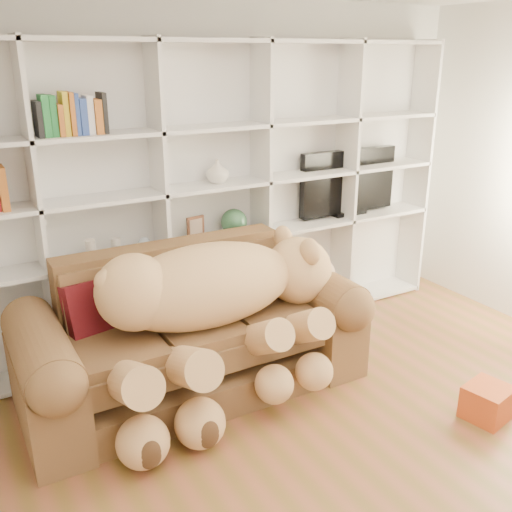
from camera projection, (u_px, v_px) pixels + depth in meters
floor at (405, 507)px, 3.04m from camera, size 5.00×5.00×0.00m
wall_back at (202, 175)px, 4.63m from camera, size 5.00×0.02×2.70m
bookshelf at (181, 187)px, 4.42m from camera, size 4.43×0.35×2.40m
sofa at (192, 340)px, 4.03m from camera, size 2.36×1.02×0.99m
teddy_bear at (214, 304)px, 3.79m from camera, size 1.91×1.01×1.11m
throw_pillow at (95, 308)px, 3.77m from camera, size 0.42×0.29×0.40m
gift_box at (487, 402)px, 3.76m from camera, size 0.33×0.32×0.23m
tv at (348, 183)px, 5.23m from camera, size 1.02×0.18×0.60m
picture_frame at (196, 228)px, 4.52m from camera, size 0.16×0.05×0.19m
green_vase at (234, 222)px, 4.68m from camera, size 0.22×0.22×0.22m
figurine_tall at (91, 249)px, 4.15m from camera, size 0.09×0.09×0.14m
figurine_short at (116, 246)px, 4.24m from camera, size 0.09×0.09×0.13m
snow_globe at (144, 243)px, 4.34m from camera, size 0.09×0.09×0.09m
shelf_vase at (217, 171)px, 4.47m from camera, size 0.24×0.24×0.19m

